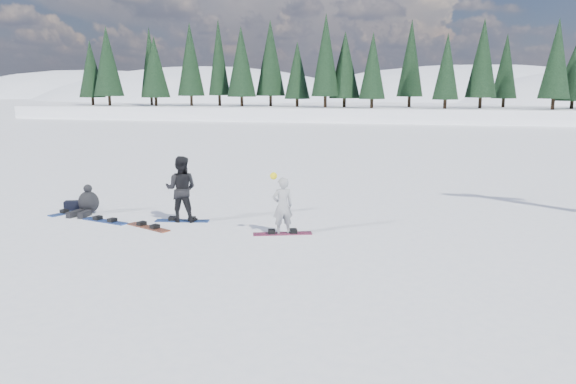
# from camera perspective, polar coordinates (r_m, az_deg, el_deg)

# --- Properties ---
(ground) EXTENTS (420.00, 420.00, 0.00)m
(ground) POSITION_cam_1_polar(r_m,az_deg,el_deg) (14.27, -9.21, -4.57)
(ground) COLOR white
(ground) RESTS_ON ground
(alpine_backdrop) EXTENTS (412.50, 227.00, 53.20)m
(alpine_backdrop) POSITION_cam_1_polar(r_m,az_deg,el_deg) (203.32, 9.12, 5.36)
(alpine_backdrop) COLOR white
(alpine_backdrop) RESTS_ON ground
(snowboarder_woman) EXTENTS (0.64, 0.58, 1.61)m
(snowboarder_woman) POSITION_cam_1_polar(r_m,az_deg,el_deg) (14.21, -0.58, -1.38)
(snowboarder_woman) COLOR #98999D
(snowboarder_woman) RESTS_ON ground
(snowboarder_man) EXTENTS (0.99, 0.83, 1.84)m
(snowboarder_man) POSITION_cam_1_polar(r_m,az_deg,el_deg) (15.86, -10.81, 0.30)
(snowboarder_man) COLOR black
(snowboarder_man) RESTS_ON ground
(seated_rider) EXTENTS (0.63, 1.03, 0.88)m
(seated_rider) POSITION_cam_1_polar(r_m,az_deg,el_deg) (17.67, -19.69, -1.02)
(seated_rider) COLOR black
(seated_rider) RESTS_ON ground
(gear_bag) EXTENTS (0.53, 0.44, 0.30)m
(gear_bag) POSITION_cam_1_polar(r_m,az_deg,el_deg) (18.31, -21.04, -1.32)
(gear_bag) COLOR black
(gear_bag) RESTS_ON ground
(snowboard_woman) EXTENTS (1.51, 0.77, 0.03)m
(snowboard_woman) POSITION_cam_1_polar(r_m,az_deg,el_deg) (14.38, -0.56, -4.25)
(snowboard_woman) COLOR #921F45
(snowboard_woman) RESTS_ON ground
(snowboard_man) EXTENTS (1.53, 0.54, 0.03)m
(snowboard_man) POSITION_cam_1_polar(r_m,az_deg,el_deg) (16.04, -10.70, -2.89)
(snowboard_man) COLOR navy
(snowboard_man) RESTS_ON ground
(snowboard_loose_b) EXTENTS (1.48, 0.88, 0.03)m
(snowboard_loose_b) POSITION_cam_1_polar(r_m,az_deg,el_deg) (15.49, -14.01, -3.50)
(snowboard_loose_b) COLOR #964020
(snowboard_loose_b) RESTS_ON ground
(snowboard_loose_c) EXTENTS (1.52, 0.65, 0.03)m
(snowboard_loose_c) POSITION_cam_1_polar(r_m,az_deg,el_deg) (16.53, -18.09, -2.83)
(snowboard_loose_c) COLOR #1B3D95
(snowboard_loose_c) RESTS_ON ground
(snowboard_loose_a) EXTENTS (0.80, 1.50, 0.03)m
(snowboard_loose_a) POSITION_cam_1_polar(r_m,az_deg,el_deg) (18.11, -21.02, -1.88)
(snowboard_loose_a) COLOR navy
(snowboard_loose_a) RESTS_ON ground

